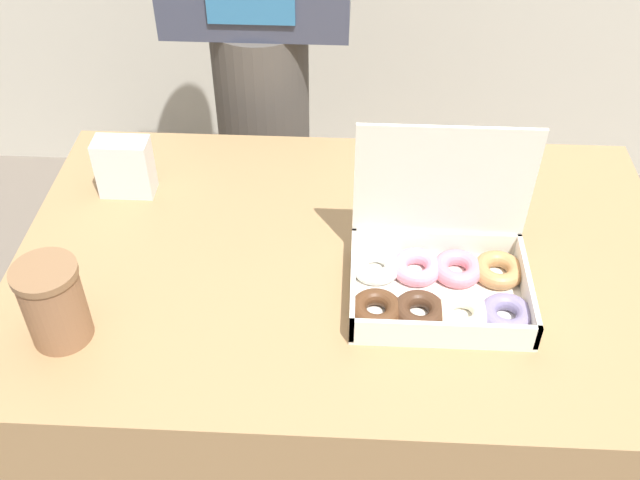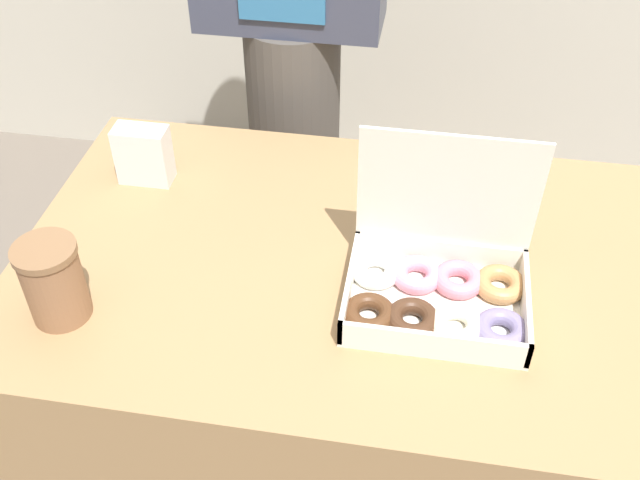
{
  "view_description": "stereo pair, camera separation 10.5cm",
  "coord_description": "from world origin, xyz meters",
  "px_view_note": "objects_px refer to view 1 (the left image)",
  "views": [
    {
      "loc": [
        0.01,
        -0.97,
        1.64
      ],
      "look_at": [
        -0.04,
        -0.05,
        0.82
      ],
      "focal_mm": 42.0,
      "sensor_mm": 36.0,
      "label": 1
    },
    {
      "loc": [
        0.11,
        -0.96,
        1.64
      ],
      "look_at": [
        -0.04,
        -0.05,
        0.82
      ],
      "focal_mm": 42.0,
      "sensor_mm": 36.0,
      "label": 2
    }
  ],
  "objects_px": {
    "coffee_cup": "(54,303)",
    "napkin_holder": "(125,167)",
    "person_customer": "(257,6)",
    "donut_box": "(439,275)"
  },
  "relations": [
    {
      "from": "donut_box",
      "to": "coffee_cup",
      "type": "distance_m",
      "value": 0.61
    },
    {
      "from": "coffee_cup",
      "to": "napkin_holder",
      "type": "bearing_deg",
      "value": 87.93
    },
    {
      "from": "donut_box",
      "to": "napkin_holder",
      "type": "bearing_deg",
      "value": 157.17
    },
    {
      "from": "person_customer",
      "to": "coffee_cup",
      "type": "bearing_deg",
      "value": -105.62
    },
    {
      "from": "coffee_cup",
      "to": "donut_box",
      "type": "bearing_deg",
      "value": 12.01
    },
    {
      "from": "napkin_holder",
      "to": "person_customer",
      "type": "xyz_separation_m",
      "value": [
        0.21,
        0.43,
        0.13
      ]
    },
    {
      "from": "napkin_holder",
      "to": "coffee_cup",
      "type": "bearing_deg",
      "value": -92.07
    },
    {
      "from": "coffee_cup",
      "to": "person_customer",
      "type": "xyz_separation_m",
      "value": [
        0.22,
        0.8,
        0.12
      ]
    },
    {
      "from": "coffee_cup",
      "to": "napkin_holder",
      "type": "height_order",
      "value": "coffee_cup"
    },
    {
      "from": "napkin_holder",
      "to": "person_customer",
      "type": "bearing_deg",
      "value": 63.9
    }
  ]
}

